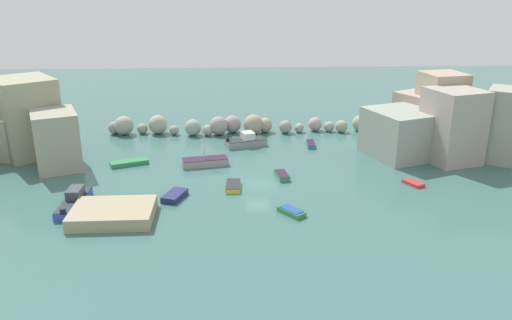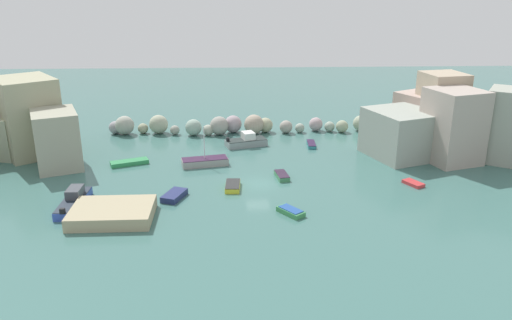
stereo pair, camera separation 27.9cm
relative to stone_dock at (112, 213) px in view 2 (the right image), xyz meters
The scene contains 16 objects.
cove_water 15.88m from the stone_dock, 30.32° to the left, with size 160.00×160.00×0.00m, color #3E6B65.
cliff_headland_left 25.35m from the stone_dock, 131.89° to the left, with size 20.61×16.62×9.64m.
cliff_headland_right 41.57m from the stone_dock, 25.89° to the left, with size 20.64×16.82×9.82m.
rock_breakwater 29.64m from the stone_dock, 69.09° to the left, with size 39.34×3.78×2.80m.
stone_dock is the anchor object (origin of this frame).
channel_buoy 25.96m from the stone_dock, 60.24° to the left, with size 0.65×0.65×0.65m, color red.
moored_boat_0 19.05m from the stone_dock, 30.34° to the left, with size 1.60×2.93×0.55m.
moored_boat_1 5.21m from the stone_dock, 146.42° to the left, with size 1.90×6.57×1.70m.
moored_boat_2 30.11m from the stone_dock, 44.73° to the left, with size 1.18×3.20×0.47m.
moored_boat_3 25.09m from the stone_dock, 59.41° to the left, with size 5.75×3.68×1.88m.
moored_boat_4 16.11m from the stone_dock, 61.58° to the left, with size 5.70×3.04×4.75m.
moored_boat_5 31.16m from the stone_dock, 13.04° to the left, with size 2.13×2.54×0.35m.
moored_boat_6 12.92m from the stone_dock, 31.73° to the left, with size 1.63×3.13×0.57m.
moored_boat_7 16.44m from the stone_dock, ahead, with size 2.68×2.94×0.55m.
moored_boat_8 14.87m from the stone_dock, 95.22° to the left, with size 4.62×2.95×0.51m.
moored_boat_9 6.81m from the stone_dock, 41.20° to the left, with size 2.57×3.45×0.59m.
Camera 2 is at (-2.28, -50.70, 20.45)m, focal length 35.58 mm.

